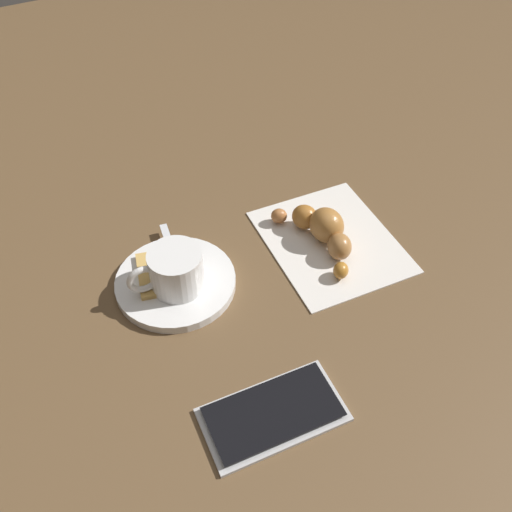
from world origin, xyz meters
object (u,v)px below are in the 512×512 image
espresso_cup (175,270)px  teaspoon (179,272)px  sugar_packet (147,275)px  croissant (323,229)px  napkin (330,241)px  saucer (176,282)px  cell_phone (273,414)px

espresso_cup → teaspoon: bearing=59.7°
sugar_packet → espresso_cup: bearing=58.1°
espresso_cup → sugar_packet: (-0.03, 0.03, -0.02)m
espresso_cup → croissant: 0.19m
sugar_packet → napkin: (0.23, -0.04, -0.01)m
sugar_packet → croissant: (0.22, -0.04, 0.01)m
sugar_packet → croissant: 0.22m
sugar_packet → napkin: 0.23m
saucer → napkin: bearing=-6.2°
napkin → saucer: bearing=173.8°
saucer → croissant: size_ratio=0.99×
croissant → cell_phone: croissant is taller
sugar_packet → croissant: croissant is taller
sugar_packet → napkin: bearing=93.8°
napkin → cell_phone: (-0.18, -0.18, 0.00)m
croissant → espresso_cup: bearing=177.4°
espresso_cup → napkin: (0.20, -0.01, -0.03)m
saucer → sugar_packet: sugar_packet is taller
espresso_cup → sugar_packet: bearing=134.4°
teaspoon → espresso_cup: bearing=-120.3°
espresso_cup → teaspoon: 0.03m
saucer → cell_phone: saucer is taller
sugar_packet → napkin: size_ratio=0.38×
croissant → sugar_packet: bearing=170.7°
napkin → croissant: (-0.01, 0.00, 0.02)m
espresso_cup → sugar_packet: size_ratio=1.27×
espresso_cup → cell_phone: 0.19m
cell_phone → teaspoon: bearing=93.8°
espresso_cup → croissant: (0.19, -0.01, -0.01)m
teaspoon → cell_phone: 0.21m
saucer → croissant: 0.19m
teaspoon → sugar_packet: size_ratio=1.82×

